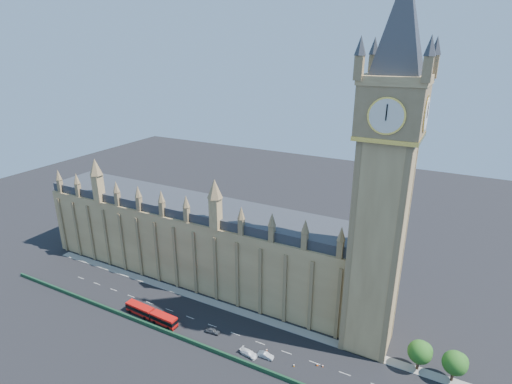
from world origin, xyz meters
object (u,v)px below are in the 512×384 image
at_px(red_bus, 151,314).
at_px(car_grey, 213,331).
at_px(car_white, 249,353).
at_px(car_silver, 266,355).

bearing_deg(red_bus, car_grey, 11.88).
bearing_deg(car_white, car_grey, 85.28).
distance_m(car_grey, car_silver, 17.88).
relative_size(car_grey, car_silver, 0.96).
relative_size(red_bus, car_white, 3.76).
bearing_deg(car_silver, car_grey, 84.11).
bearing_deg(car_silver, car_white, 106.95).
distance_m(red_bus, car_grey, 20.33).
distance_m(car_grey, car_white, 13.75).
xyz_separation_m(red_bus, car_grey, (20.05, 3.25, -0.97)).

